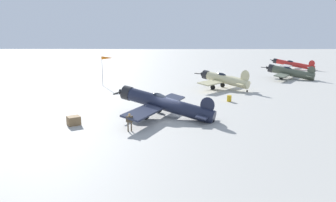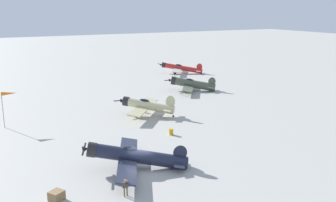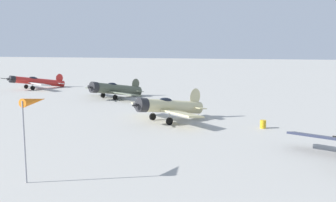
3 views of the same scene
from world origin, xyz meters
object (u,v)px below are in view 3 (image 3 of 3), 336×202
airplane_outer_stand (36,82)px  fuel_drum (263,124)px  airplane_far_line (114,89)px  airplane_mid_apron (168,107)px  windsock_mast (34,104)px

airplane_outer_stand → fuel_drum: 49.42m
airplane_far_line → airplane_outer_stand: airplane_far_line is taller
airplane_mid_apron → airplane_far_line: bearing=-101.5°
airplane_mid_apron → airplane_far_line: 20.42m
fuel_drum → windsock_mast: 23.53m
airplane_far_line → airplane_outer_stand: (8.48, 19.46, 0.00)m
airplane_far_line → fuel_drum: bearing=86.8°
airplane_mid_apron → airplane_outer_stand: size_ratio=0.88×
airplane_mid_apron → fuel_drum: (-1.02, -10.16, -1.24)m
airplane_mid_apron → fuel_drum: size_ratio=11.64×
airplane_mid_apron → windsock_mast: bearing=29.6°
fuel_drum → airplane_far_line: bearing=53.4°
airplane_outer_stand → fuel_drum: bearing=92.7°
airplane_outer_stand → fuel_drum: (-25.45, -42.36, -0.97)m
airplane_outer_stand → airplane_mid_apron: bearing=86.5°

